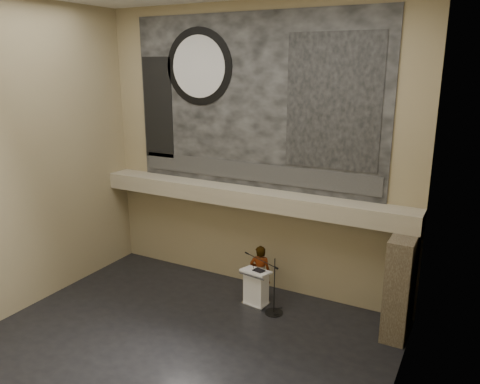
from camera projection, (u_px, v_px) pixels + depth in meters
The scene contains 20 objects.
floor at pixel (180, 345), 11.67m from camera, with size 10.00×10.00×0.00m, color black.
wall_back at pixel (253, 152), 13.94m from camera, with size 10.00×0.02×8.50m, color #8D7D59.
wall_front at pixel (18, 236), 7.14m from camera, with size 10.00×0.02×8.50m, color #8D7D59.
wall_left at pixel (24, 160), 12.81m from camera, with size 0.02×8.00×8.50m, color #8D7D59.
wall_right at pixel (404, 213), 8.27m from camera, with size 0.02×8.00×8.50m, color #8D7D59.
soffit at pixel (246, 197), 13.95m from camera, with size 10.00×0.80×0.50m, color gray.
sprinkler_left at pixel (200, 199), 14.71m from camera, with size 0.04×0.04×0.06m, color #B2893D.
sprinkler_right at pixel (305, 216), 13.11m from camera, with size 0.04×0.04×0.06m, color #B2893D.
banner at pixel (253, 103), 13.53m from camera, with size 8.00×0.05×5.00m, color black.
banner_text_strip at pixel (251, 172), 14.04m from camera, with size 7.76×0.02×0.55m, color #2C2C2C.
banner_clock_rim at pixel (199, 67), 14.05m from camera, with size 2.30×2.30×0.02m, color black.
banner_clock_face at pixel (198, 67), 14.03m from camera, with size 1.84×1.84×0.02m, color silver.
banner_building_print at pixel (333, 102), 12.38m from camera, with size 2.60×0.02×3.60m, color black.
banner_brick_print at pixel (158, 108), 15.12m from camera, with size 1.10×0.02×3.20m, color black.
stone_pier at pixel (400, 285), 11.88m from camera, with size 0.60×1.40×2.70m, color #3F3427.
lectern at pixel (256, 288), 13.49m from camera, with size 0.85×0.66×1.14m.
binder at pixel (259, 271), 13.27m from camera, with size 0.31×0.24×0.04m, color black.
papers at pixel (253, 269), 13.39m from camera, with size 0.22×0.30×0.01m, color silver.
speaker_person at pixel (260, 273), 13.76m from camera, with size 0.62×0.41×1.70m, color beige.
mic_stand at pixel (273, 304), 13.16m from camera, with size 1.45×0.80×1.66m.
Camera 1 is at (6.16, -8.31, 6.80)m, focal length 35.00 mm.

